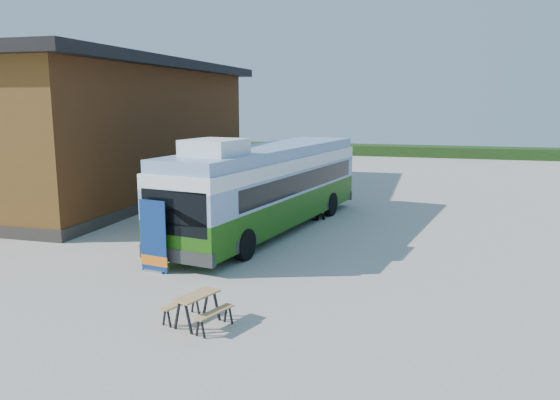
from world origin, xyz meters
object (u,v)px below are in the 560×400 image
(bus, at_px, (269,184))
(slurry_tanker, at_px, (305,161))
(picnic_table, at_px, (197,302))
(banner, at_px, (154,243))
(person_a, at_px, (284,193))
(person_b, at_px, (317,201))

(bus, relative_size, slurry_tanker, 2.11)
(bus, relative_size, picnic_table, 8.16)
(banner, distance_m, person_a, 10.68)
(person_a, height_order, slurry_tanker, slurry_tanker)
(bus, distance_m, picnic_table, 10.03)
(slurry_tanker, bearing_deg, person_a, -80.44)
(bus, height_order, person_b, bus)
(person_a, xyz_separation_m, slurry_tanker, (-1.35, 10.47, 0.45))
(banner, height_order, person_a, banner)
(picnic_table, relative_size, person_b, 0.95)
(picnic_table, bearing_deg, bus, 115.73)
(banner, bearing_deg, picnic_table, -38.46)
(person_b, bearing_deg, bus, 12.79)
(banner, xyz_separation_m, person_a, (1.35, 10.60, -0.05))
(picnic_table, distance_m, slurry_tanker, 24.69)
(person_a, bearing_deg, picnic_table, -104.21)
(picnic_table, bearing_deg, banner, 150.16)
(person_b, relative_size, slurry_tanker, 0.27)
(person_a, bearing_deg, slurry_tanker, 76.43)
(banner, bearing_deg, person_b, 79.87)
(banner, height_order, picnic_table, banner)
(bus, height_order, banner, bus)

